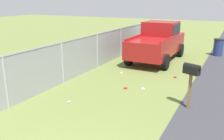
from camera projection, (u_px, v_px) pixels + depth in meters
mailbox at (191, 73)px, 7.21m from camera, size 0.37×0.53×1.42m
pickup_truck at (158, 40)px, 13.27m from camera, size 4.89×2.19×2.09m
trash_bin at (218, 47)px, 14.45m from camera, size 0.57×0.57×1.02m
fence_section at (97, 49)px, 11.85m from camera, size 16.28×0.07×1.68m
litter_can_midfield_a at (125, 88)px, 9.11m from camera, size 0.13×0.13×0.07m
litter_can_near_hydrant at (175, 77)px, 10.41m from camera, size 0.08×0.13×0.07m
litter_cup_far_scatter at (143, 89)px, 9.01m from camera, size 0.12×0.13×0.08m
litter_cup_by_mailbox at (121, 73)px, 10.98m from camera, size 0.13×0.13×0.08m
litter_can_midfield_b at (68, 102)px, 7.87m from camera, size 0.14×0.12×0.07m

